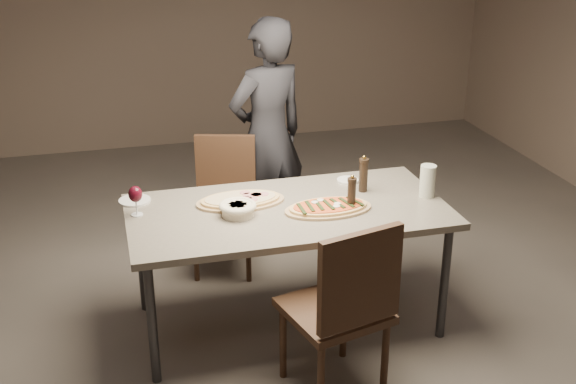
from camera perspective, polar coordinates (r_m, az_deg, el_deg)
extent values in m
plane|color=#5E5751|center=(4.43, 0.00, -10.19)|extent=(7.00, 7.00, 0.00)
plane|color=gray|center=(7.22, -7.39, 14.57)|extent=(6.00, 0.00, 6.00)
cube|color=slate|center=(4.08, 0.00, -1.55)|extent=(1.80, 0.90, 0.04)
cylinder|color=#333335|center=(3.82, -10.68, -10.19)|extent=(0.05, 0.05, 0.71)
cylinder|color=#333335|center=(4.21, 12.26, -7.00)|extent=(0.05, 0.05, 0.71)
cylinder|color=#333335|center=(4.46, -11.52, -5.13)|extent=(0.05, 0.05, 0.71)
cylinder|color=#333335|center=(4.80, 8.36, -2.82)|extent=(0.05, 0.05, 0.71)
ellipsoid|color=white|center=(4.06, 2.14, -0.76)|extent=(0.04, 0.04, 0.01)
ellipsoid|color=white|center=(4.09, 2.58, -0.59)|extent=(0.04, 0.04, 0.01)
ellipsoid|color=white|center=(4.05, 3.93, -0.88)|extent=(0.04, 0.04, 0.01)
ellipsoid|color=white|center=(4.02, 3.86, -1.07)|extent=(0.04, 0.04, 0.01)
cube|color=#243316|center=(3.98, 1.08, -1.32)|extent=(0.02, 0.14, 0.01)
cube|color=#243316|center=(4.01, 1.74, -1.13)|extent=(0.02, 0.14, 0.01)
cube|color=#243316|center=(4.02, 2.47, -1.04)|extent=(0.02, 0.14, 0.01)
cube|color=#243316|center=(4.03, 3.22, -0.99)|extent=(0.04, 0.14, 0.01)
cube|color=#243316|center=(4.05, 3.93, -0.90)|extent=(0.05, 0.14, 0.01)
cube|color=#243316|center=(4.07, 4.66, -0.83)|extent=(0.05, 0.14, 0.01)
cube|color=#243316|center=(4.09, 5.33, -0.71)|extent=(0.07, 0.14, 0.01)
cylinder|color=#D98585|center=(4.17, -1.94, -0.16)|extent=(0.06, 0.06, 0.00)
cylinder|color=#D98585|center=(4.12, -3.28, -0.49)|extent=(0.06, 0.06, 0.00)
cylinder|color=#D98585|center=(4.17, -2.56, -0.20)|extent=(0.06, 0.06, 0.00)
cylinder|color=#D98585|center=(4.10, -2.81, -0.57)|extent=(0.06, 0.06, 0.00)
cylinder|color=#D98585|center=(4.17, -2.50, -0.20)|extent=(0.06, 0.06, 0.00)
cylinder|color=#D98585|center=(4.20, -3.43, -0.04)|extent=(0.06, 0.06, 0.00)
cylinder|color=#D98585|center=(4.16, -3.19, -0.23)|extent=(0.06, 0.06, 0.00)
cylinder|color=#D98585|center=(4.08, -4.11, -0.73)|extent=(0.06, 0.06, 0.00)
cylinder|color=beige|center=(3.98, -3.99, -1.42)|extent=(0.18, 0.18, 0.07)
torus|color=beige|center=(3.97, -4.00, -1.10)|extent=(0.21, 0.21, 0.03)
cube|color=#AD7C46|center=(3.97, -3.65, -1.19)|extent=(0.06, 0.05, 0.04)
cube|color=#AD7C46|center=(3.99, -3.95, -1.08)|extent=(0.06, 0.07, 0.04)
cube|color=#AD7C46|center=(3.98, -4.31, -1.17)|extent=(0.07, 0.07, 0.04)
cube|color=#AD7C46|center=(3.95, -4.24, -1.34)|extent=(0.07, 0.06, 0.04)
cube|color=#AD7C46|center=(3.95, -3.82, -1.35)|extent=(0.05, 0.06, 0.04)
cylinder|color=white|center=(4.45, 4.74, 0.91)|extent=(0.13, 0.13, 0.02)
cylinder|color=#999B39|center=(4.45, 4.74, 0.96)|extent=(0.09, 0.09, 0.00)
cylinder|color=black|center=(4.04, 5.05, -0.27)|extent=(0.05, 0.05, 0.17)
cylinder|color=black|center=(4.01, 5.09, 0.96)|extent=(0.05, 0.05, 0.02)
sphere|color=gold|center=(4.00, 5.10, 1.22)|extent=(0.02, 0.02, 0.02)
cylinder|color=black|center=(4.29, 5.98, 1.20)|extent=(0.05, 0.05, 0.18)
cylinder|color=black|center=(4.25, 6.03, 2.48)|extent=(0.06, 0.06, 0.02)
sphere|color=gold|center=(4.25, 6.04, 2.75)|extent=(0.02, 0.02, 0.02)
cylinder|color=silver|center=(4.27, 10.97, 0.85)|extent=(0.09, 0.09, 0.19)
cylinder|color=silver|center=(4.07, -11.83, -1.76)|extent=(0.07, 0.07, 0.01)
cylinder|color=silver|center=(4.05, -11.88, -1.20)|extent=(0.01, 0.01, 0.08)
ellipsoid|color=#440916|center=(4.02, -11.97, -0.17)|extent=(0.08, 0.08, 0.09)
cylinder|color=white|center=(4.25, -12.02, -0.66)|extent=(0.18, 0.18, 0.01)
cube|color=#3C2619|center=(3.68, 3.67, -9.34)|extent=(0.56, 0.56, 0.04)
cylinder|color=#3C2619|center=(3.60, 2.61, -14.75)|extent=(0.04, 0.04, 0.43)
cylinder|color=#3C2619|center=(3.78, 7.66, -12.93)|extent=(0.04, 0.04, 0.43)
cylinder|color=#3C2619|center=(3.87, -0.39, -11.76)|extent=(0.04, 0.04, 0.43)
cylinder|color=#3C2619|center=(4.03, 4.43, -10.24)|extent=(0.04, 0.04, 0.43)
cube|color=#3C2619|center=(3.39, 5.72, -6.89)|extent=(0.44, 0.15, 0.49)
cube|color=#3C2619|center=(4.84, -5.10, -1.67)|extent=(0.53, 0.53, 0.04)
cylinder|color=#3C2619|center=(5.07, -2.85, -3.12)|extent=(0.03, 0.03, 0.40)
cylinder|color=#3C2619|center=(5.11, -6.74, -3.06)|extent=(0.03, 0.03, 0.40)
cylinder|color=#3C2619|center=(4.76, -3.14, -4.94)|extent=(0.03, 0.03, 0.40)
cylinder|color=#3C2619|center=(4.80, -7.30, -4.86)|extent=(0.03, 0.03, 0.40)
cube|color=#3C2619|center=(4.91, -4.96, 2.03)|extent=(0.40, 0.15, 0.44)
imported|color=black|center=(5.03, -1.62, 4.41)|extent=(0.70, 0.58, 1.65)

